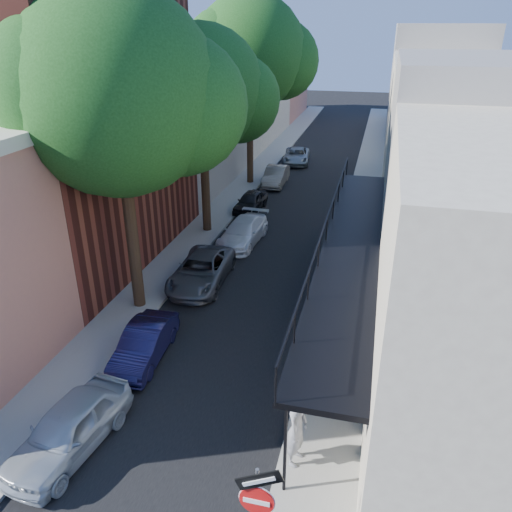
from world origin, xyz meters
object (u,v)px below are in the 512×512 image
Objects in this scene: sign_post at (257,505)px; parked_car_c at (201,270)px; oak_near at (132,97)px; parked_car_d at (243,232)px; parked_car_f at (276,176)px; parked_car_a at (69,429)px; oak_mid at (211,93)px; parked_car_e at (251,201)px; oak_far at (258,55)px; pedestrian at (297,429)px; parked_car_g at (297,156)px; parked_car_b at (144,344)px.

parked_car_c is (-5.26, 11.43, -1.42)m from sign_post.
parked_car_d is at bearing 74.87° from oak_near.
parked_car_f reaches higher than parked_car_d.
parked_car_a is 24.10m from parked_car_f.
oak_near reaches higher than parked_car_c.
oak_mid is 7.45m from parked_car_e.
parked_car_e is at bearing 104.98° from sign_post.
parked_car_d is (0.76, 13.98, -0.06)m from parked_car_a.
oak_near is 10.08m from parked_car_d.
oak_mid is (-6.58, 17.26, 5.02)m from sign_post.
oak_mid is 0.86× the size of oak_far.
parked_car_c reaches higher than parked_car_d.
oak_mid is 3.13× the size of parked_car_e.
oak_far reaches higher than oak_mid.
sign_post reaches higher than parked_car_a.
oak_far is at bearing 89.59° from oak_mid.
oak_near is (-6.53, 9.29, 5.84)m from sign_post.
parked_car_d is 1.09× the size of parked_car_f.
parked_car_a is at bearing 159.56° from sign_post.
sign_post is 27.80m from oak_far.
sign_post is at bearing -175.66° from pedestrian.
sign_post is 19.14m from oak_mid.
oak_near is 1.12× the size of oak_mid.
parked_car_d is at bearing -95.81° from parked_car_g.
parked_car_c is 10.13m from pedestrian.
parked_car_c is at bearing -91.07° from parked_car_f.
parked_car_a is (1.11, -15.22, -6.40)m from oak_mid.
parked_car_f is 1.87× the size of pedestrian.
parked_car_f is at bearing 81.16° from oak_mid.
pedestrian is (6.78, -6.34, -6.74)m from oak_near.
parked_car_f reaches higher than parked_car_e.
sign_post reaches higher than parked_car_e.
oak_near reaches higher than sign_post.
oak_far is 2.68× the size of parked_car_c.
parked_car_g is at bearing 98.49° from sign_post.
pedestrian is (5.54, -3.08, 0.56)m from parked_car_b.
parked_car_e is 18.73m from pedestrian.
parked_car_f reaches higher than parked_car_g.
oak_far is 21.71m from parked_car_b.
oak_mid is 9.12m from oak_far.
parked_car_d reaches higher than parked_car_b.
parked_car_e is at bearing 73.59° from oak_mid.
oak_far is (0.06, 9.04, 1.20)m from oak_mid.
oak_near is 11.47m from pedestrian.
sign_post is 0.92× the size of parked_car_e.
sign_post reaches higher than parked_car_g.
pedestrian is at bearing -86.37° from parked_car_g.
oak_mid is at bearing -99.66° from parked_car_f.
parked_car_d is at bearing -80.02° from oak_far.
parked_car_e is at bearing 27.29° from pedestrian.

